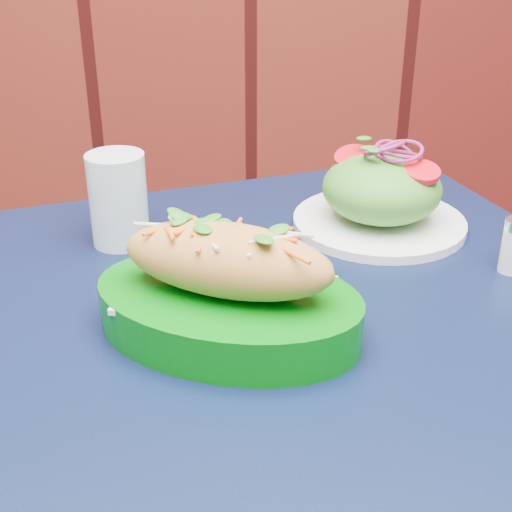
{
  "coord_description": "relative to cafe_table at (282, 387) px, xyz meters",
  "views": [
    {
      "loc": [
        -0.46,
        1.18,
        1.14
      ],
      "look_at": [
        -0.43,
        1.84,
        0.81
      ],
      "focal_mm": 50.0,
      "sensor_mm": 36.0,
      "label": 1
    }
  ],
  "objects": [
    {
      "name": "water_glass",
      "position": [
        -0.19,
        0.19,
        0.15
      ],
      "size": [
        0.07,
        0.07,
        0.12
      ],
      "primitive_type": "cylinder",
      "color": "silver",
      "rests_on": "cafe_table"
    },
    {
      "name": "salad_plate",
      "position": [
        0.15,
        0.23,
        0.13
      ],
      "size": [
        0.23,
        0.23,
        0.12
      ],
      "rotation": [
        0.0,
        0.0,
        0.44
      ],
      "color": "white",
      "rests_on": "cafe_table"
    },
    {
      "name": "banh_mi_basket",
      "position": [
        -0.06,
        -0.02,
        0.13
      ],
      "size": [
        0.32,
        0.26,
        0.13
      ],
      "rotation": [
        0.0,
        0.0,
        -0.37
      ],
      "color": "#01680A",
      "rests_on": "cafe_table"
    },
    {
      "name": "cafe_table",
      "position": [
        0.0,
        0.0,
        0.0
      ],
      "size": [
        1.0,
        1.0,
        0.75
      ],
      "rotation": [
        0.0,
        0.0,
        0.3
      ],
      "color": "black",
      "rests_on": "ground"
    }
  ]
}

